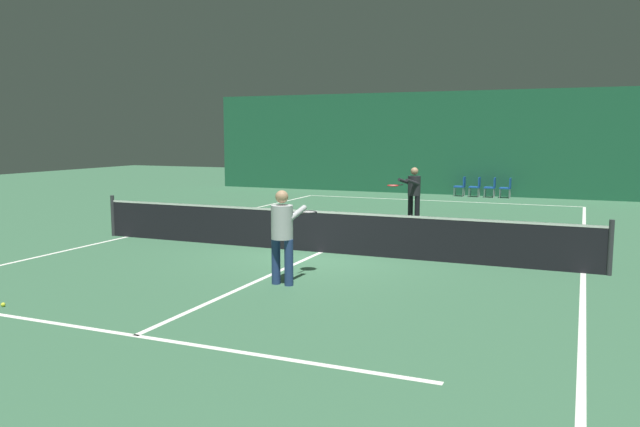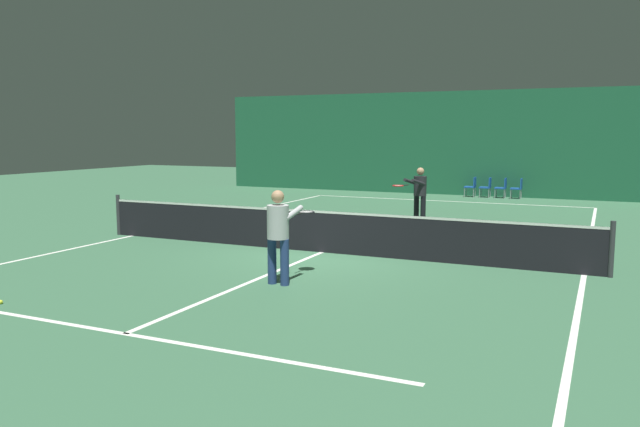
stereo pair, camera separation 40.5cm
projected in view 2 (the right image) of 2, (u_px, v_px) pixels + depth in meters
The scene contains 16 objects.
ground_plane at pixel (322, 252), 14.16m from camera, with size 60.00×60.00×0.00m, color #386647.
backdrop_curtain at pixel (462, 143), 27.07m from camera, with size 23.00×0.12×4.51m.
court_line_baseline_far at pixel (445, 201), 24.88m from camera, with size 11.00×0.10×0.00m.
court_line_service_far at pixel (405, 218), 19.92m from camera, with size 8.25×0.10×0.00m.
court_line_service_near at pixel (125, 334), 8.39m from camera, with size 8.25×0.10×0.00m.
court_line_sideline_left at pixel (132, 236), 16.43m from camera, with size 0.10×23.80×0.00m.
court_line_sideline_right at pixel (584, 275), 11.88m from camera, with size 0.10×23.80×0.00m.
court_line_centre at pixel (322, 252), 14.16m from camera, with size 0.10×12.80×0.00m.
tennis_net at pixel (322, 230), 14.09m from camera, with size 12.00×0.10×1.07m.
player_near at pixel (279, 230), 11.06m from camera, with size 0.46×1.38×1.69m.
player_far at pixel (419, 191), 18.76m from camera, with size 0.88×1.38×1.67m.
courtside_chair_0 at pixel (472, 185), 26.55m from camera, with size 0.44×0.44×0.84m.
courtside_chair_1 at pixel (487, 186), 26.29m from camera, with size 0.44×0.44×0.84m.
courtside_chair_2 at pixel (502, 186), 26.03m from camera, with size 0.44×0.44×0.84m.
courtside_chair_3 at pixel (518, 187), 25.77m from camera, with size 0.44×0.44×0.84m.
tennis_ball at pixel (1, 302), 9.85m from camera, with size 0.07×0.07×0.07m.
Camera 2 is at (5.78, -12.67, 2.68)m, focal length 35.00 mm.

